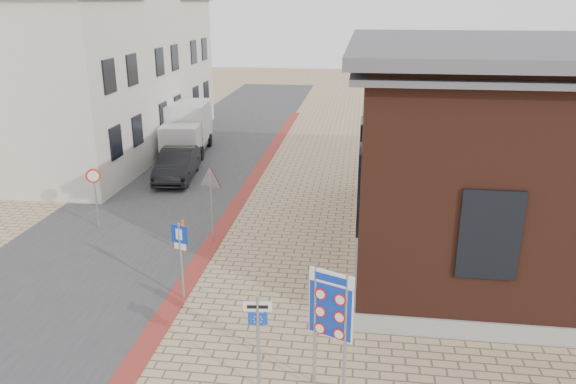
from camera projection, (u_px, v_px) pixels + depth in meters
The scene contains 16 objects.
ground at pixel (230, 344), 13.67m from camera, with size 120.00×120.00×0.00m, color tan.
road_strip at pixel (192, 166), 28.44m from camera, with size 7.00×60.00×0.02m, color #38383A.
curb_strip at pixel (238, 202), 23.31m from camera, with size 0.60×40.00×0.02m, color maroon.
brick_building at pixel (550, 147), 17.99m from camera, with size 13.00×13.00×6.80m.
townhouse_near at pixel (48, 91), 24.98m from camera, with size 7.40×6.40×8.30m.
townhouse_mid at pixel (106, 67), 30.49m from camera, with size 7.40×6.40×9.10m.
townhouse_far at pixel (147, 63), 36.25m from camera, with size 7.40×6.40×8.30m.
bike_rack at pixel (343, 297), 15.32m from camera, with size 0.08×1.80×0.60m.
sedan at pixel (177, 164), 26.22m from camera, with size 1.51×4.34×1.43m, color black.
box_truck at pixel (187, 128), 30.69m from camera, with size 2.59×5.24×2.64m.
border_sign at pixel (331, 308), 11.29m from camera, with size 0.92×0.43×2.87m.
essen_sign at pixel (258, 329), 11.67m from camera, with size 0.60×0.11×2.22m.
parking_sign at pixel (180, 248), 15.29m from camera, with size 0.49×0.19×2.27m.
yield_sign at pixel (211, 186), 18.90m from camera, with size 0.92×0.33×2.65m.
speed_sign at pixel (95, 189), 20.24m from camera, with size 0.51×0.22×2.27m.
bollard at pixel (183, 236), 18.53m from camera, with size 0.10×0.10×1.13m, color #FB570D.
Camera 1 is at (2.96, -11.47, 7.90)m, focal length 35.00 mm.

